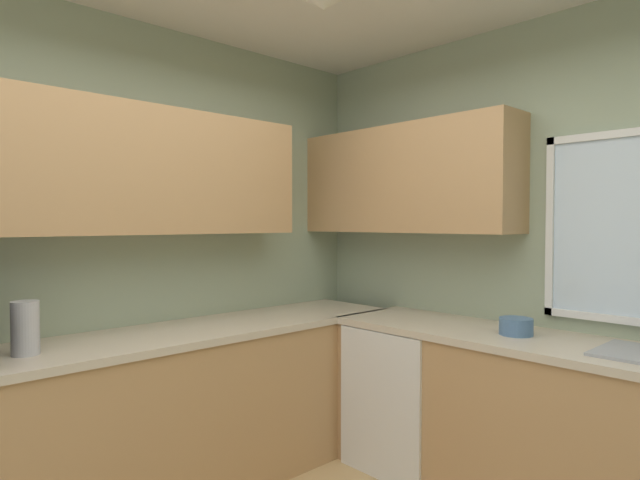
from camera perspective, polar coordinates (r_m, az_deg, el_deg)
room_shell at (r=2.28m, az=2.66°, el=8.52°), size 3.59×3.74×2.75m
counter_run_left at (r=3.10m, az=-19.17°, el=-18.15°), size 0.65×3.35×0.92m
counter_run_back at (r=3.06m, az=25.47°, el=-18.48°), size 2.68×0.65×0.92m
dishwasher at (r=3.50m, az=9.53°, el=-16.14°), size 0.60×0.60×0.87m
kettle at (r=2.76m, az=-29.19°, el=-8.29°), size 0.12×0.12×0.24m
bowl at (r=3.04m, az=20.39°, el=-8.73°), size 0.17×0.17×0.09m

